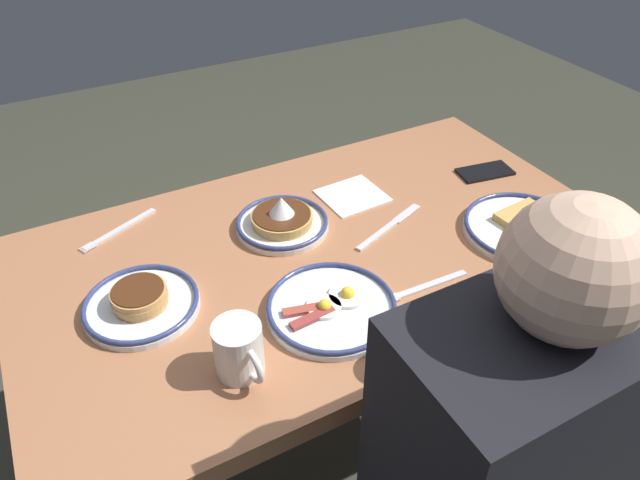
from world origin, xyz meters
TOP-DOWN VIEW (x-y plane):
  - ground_plane at (0.00, 0.00)m, footprint 6.00×6.00m
  - dining_table at (0.00, 0.00)m, footprint 1.34×0.77m
  - plate_near_main at (0.05, -0.11)m, footprint 0.21×0.21m
  - plate_center_pancakes at (0.41, 0.00)m, footprint 0.23×0.23m
  - plate_far_companion at (0.09, 0.18)m, footprint 0.26×0.26m
  - plate_far_side at (-0.42, 0.17)m, footprint 0.27×0.27m
  - coffee_mug at (0.29, 0.23)m, footprint 0.09×0.12m
  - cell_phone at (-0.53, -0.08)m, footprint 0.15×0.09m
  - paper_napkin at (-0.16, -0.15)m, footprint 0.16×0.15m
  - fork_near at (0.39, -0.28)m, footprint 0.19×0.10m
  - fork_far at (-0.12, 0.21)m, footprint 0.20×0.02m
  - butter_knife at (-0.17, 0.00)m, footprint 0.22×0.10m

SIDE VIEW (x-z plane):
  - ground_plane at x=0.00m, z-range 0.00..0.00m
  - dining_table at x=0.00m, z-range 0.26..1.00m
  - paper_napkin at x=-0.16m, z-range 0.73..0.74m
  - butter_knife at x=-0.17m, z-range 0.73..0.74m
  - fork_near at x=0.39m, z-range 0.73..0.74m
  - fork_far at x=-0.12m, z-range 0.73..0.74m
  - cell_phone at x=-0.53m, z-range 0.73..0.74m
  - plate_far_companion at x=0.09m, z-range 0.73..0.77m
  - plate_far_side at x=-0.42m, z-range 0.72..0.78m
  - plate_center_pancakes at x=0.41m, z-range 0.73..0.78m
  - plate_near_main at x=0.05m, z-range 0.71..0.80m
  - coffee_mug at x=0.29m, z-range 0.74..0.84m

